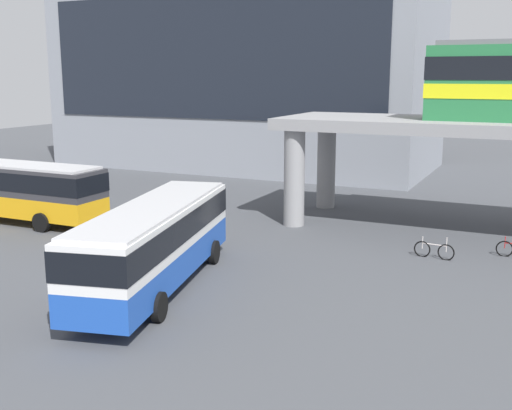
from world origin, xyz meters
name	(u,v)px	position (x,y,z in m)	size (l,w,h in m)	color
ground_plane	(241,228)	(0.00, 10.00, 0.00)	(120.00, 120.00, 0.00)	#47494F
station_building	(247,69)	(-10.14, 31.61, 8.41)	(31.73, 14.54, 16.81)	gray
bus_main	(155,237)	(1.36, 0.20, 1.99)	(4.99, 11.33, 3.22)	#1E4CB2
bus_secondary	(13,186)	(-11.97, 6.18, 1.99)	(11.05, 2.82, 3.22)	orange
bicycle_silver	(434,250)	(10.16, 8.68, 0.36)	(1.79, 0.23, 1.04)	black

